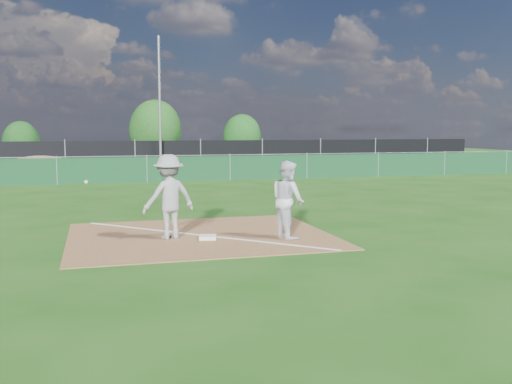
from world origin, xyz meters
TOP-DOWN VIEW (x-y plane):
  - ground at (0.00, 10.00)m, footprint 90.00×90.00m
  - infield_dirt at (0.00, 1.00)m, footprint 6.00×5.00m
  - foul_line at (0.00, 1.00)m, footprint 5.01×5.01m
  - green_fence at (0.00, 15.00)m, footprint 44.00×0.05m
  - dirt_mound at (-5.00, 18.50)m, footprint 3.38×2.60m
  - black_fence at (0.00, 23.00)m, footprint 46.00×0.04m
  - parking_lot at (0.00, 28.00)m, footprint 46.00×9.00m
  - light_pole at (1.50, 22.70)m, footprint 0.16×0.16m
  - first_base at (0.08, 0.50)m, footprint 0.45×0.45m
  - play_at_first at (-0.75, 0.82)m, footprint 2.53×1.06m
  - runner at (1.90, 0.22)m, footprint 0.83×0.98m
  - car_left at (-7.22, 27.30)m, footprint 4.41×3.06m
  - car_mid at (0.37, 28.10)m, footprint 4.81×3.33m
  - car_right at (3.28, 26.97)m, footprint 4.63×2.30m
  - tree_left at (-7.60, 33.64)m, footprint 2.61×2.61m
  - tree_mid at (2.30, 33.34)m, footprint 4.04×4.04m
  - tree_right at (9.54, 34.21)m, footprint 3.15×3.15m

SIDE VIEW (x-z plane):
  - ground at x=0.00m, z-range 0.00..0.00m
  - parking_lot at x=0.00m, z-range 0.00..0.01m
  - infield_dirt at x=0.00m, z-range 0.00..0.02m
  - foul_line at x=0.00m, z-range 0.02..0.03m
  - first_base at x=0.08m, z-range 0.02..0.10m
  - dirt_mound at x=-5.00m, z-range 0.00..1.17m
  - green_fence at x=0.00m, z-range 0.00..1.20m
  - car_right at x=3.28m, z-range 0.01..1.30m
  - car_left at x=-7.22m, z-range 0.01..1.40m
  - car_mid at x=0.37m, z-range 0.01..1.51m
  - runner at x=1.90m, z-range 0.00..1.79m
  - black_fence at x=0.00m, z-range 0.00..1.80m
  - play_at_first at x=-0.75m, z-range 0.02..1.93m
  - tree_left at x=-7.60m, z-range 0.04..3.14m
  - tree_right at x=9.54m, z-range 0.05..3.79m
  - tree_mid at x=2.30m, z-range 0.07..4.86m
  - light_pole at x=1.50m, z-range 0.00..8.00m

